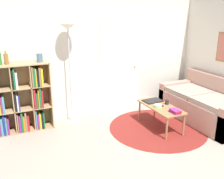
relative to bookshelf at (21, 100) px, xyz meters
name	(u,v)px	position (x,y,z in m)	size (l,w,h in m)	color
ground_plane	(169,175)	(1.61, -2.21, -0.58)	(14.00, 14.00, 0.00)	gray
wall_back	(100,53)	(1.63, 0.22, 0.71)	(7.43, 0.11, 2.60)	silver
rug	(157,128)	(2.28, -0.97, -0.58)	(1.81, 1.81, 0.01)	maroon
bookshelf	(21,100)	(0.00, 0.00, 0.00)	(1.00, 0.34, 1.23)	tan
floor_lamp	(68,38)	(0.91, -0.06, 1.05)	(0.32, 0.32, 1.89)	#B7B7BC
couch	(207,105)	(3.41, -1.03, -0.29)	(0.92, 1.81, 0.85)	tan
coffee_table	(161,109)	(2.33, -0.97, -0.20)	(0.44, 0.97, 0.43)	#996B42
laptop	(153,101)	(2.34, -0.69, -0.14)	(0.37, 0.26, 0.02)	black
bowl	(158,106)	(2.24, -1.00, -0.12)	(0.14, 0.14, 0.05)	#9ED193
book_stack_on_table	(175,111)	(2.36, -1.34, -0.12)	(0.14, 0.20, 0.06)	#7F287A
cup	(167,102)	(2.49, -0.94, -0.11)	(0.07, 0.07, 0.09)	#28282D
remote	(160,105)	(2.35, -0.94, -0.14)	(0.05, 0.14, 0.02)	black
bottle_right	(6,59)	(-0.15, 0.03, 0.75)	(0.07, 0.07, 0.22)	olive
vase_on_shelf	(40,58)	(0.39, 0.00, 0.73)	(0.10, 0.10, 0.15)	slate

